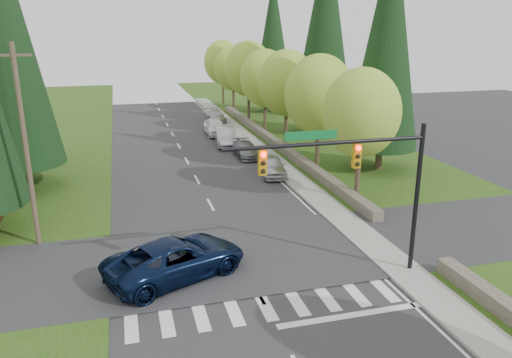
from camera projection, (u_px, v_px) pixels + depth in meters
name	position (u px, v px, depth m)	size (l,w,h in m)	color
ground	(293.00, 357.00, 16.79)	(120.00, 120.00, 0.00)	#28282B
grass_east	(366.00, 170.00, 38.49)	(14.00, 110.00, 0.06)	#254312
cross_street	(238.00, 256.00, 24.16)	(120.00, 8.00, 0.10)	#28282B
sidewalk_east	(283.00, 168.00, 38.79)	(1.80, 80.00, 0.13)	gray
curb_east	(273.00, 169.00, 38.58)	(0.20, 80.00, 0.13)	gray
stone_wall_north	(274.00, 141.00, 46.51)	(0.70, 40.00, 0.70)	#4C4438
traffic_signal	(359.00, 170.00, 20.57)	(8.70, 0.37, 6.80)	black
utility_pole	(26.00, 146.00, 23.95)	(1.60, 0.24, 10.00)	#473828
decid_tree_0	(361.00, 113.00, 30.36)	(4.80, 4.80, 8.37)	#38281C
decid_tree_1	(319.00, 95.00, 36.79)	(5.20, 5.20, 8.80)	#38281C
decid_tree_2	(287.00, 83.00, 43.15)	(5.00, 5.00, 8.82)	#38281C
decid_tree_3	(265.00, 78.00, 49.71)	(5.00, 5.00, 8.55)	#38281C
decid_tree_4	(249.00, 69.00, 56.07)	(5.40, 5.40, 9.18)	#38281C
decid_tree_5	(233.00, 69.00, 62.63)	(4.80, 4.80, 8.30)	#38281C
decid_tree_6	(223.00, 62.00, 69.01)	(5.20, 5.20, 8.86)	#38281C
conifer_e_a	(388.00, 39.00, 35.87)	(5.44, 5.44, 17.80)	#38281C
conifer_e_b	(325.00, 25.00, 48.74)	(6.12, 6.12, 19.80)	#38281C
conifer_e_c	(273.00, 38.00, 61.84)	(5.10, 5.10, 16.80)	#38281C
suv_navy	(176.00, 259.00, 21.91)	(2.91, 6.32, 1.76)	#0A1633
parked_car_a	(272.00, 166.00, 37.05)	(1.75, 4.34, 1.48)	silver
parked_car_b	(246.00, 150.00, 42.26)	(1.76, 4.32, 1.25)	slate
parked_car_c	(226.00, 136.00, 46.42)	(1.73, 4.96, 1.64)	#AAA9AE
parked_car_d	(215.00, 127.00, 50.80)	(1.93, 4.81, 1.64)	white
parked_car_e	(216.00, 116.00, 57.65)	(1.89, 4.66, 1.35)	#A8A8AD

